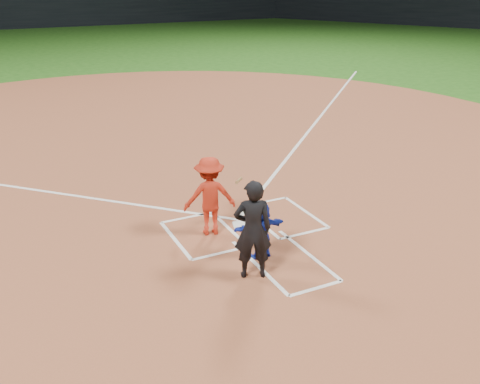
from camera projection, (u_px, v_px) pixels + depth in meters
name	position (u px, v px, depth m)	size (l,w,h in m)	color
ground	(244.00, 226.00, 11.65)	(120.00, 120.00, 0.00)	#1F5114
home_plate_dirt	(158.00, 149.00, 16.62)	(28.00, 28.00, 0.01)	brown
stadium_wall_far	(18.00, 11.00, 50.81)	(80.00, 1.20, 3.20)	black
home_plate	(244.00, 225.00, 11.65)	(0.60, 0.60, 0.02)	silver
catcher	(261.00, 230.00, 10.18)	(1.05, 0.34, 1.13)	#1428AA
umpire	(253.00, 230.00, 9.38)	(0.68, 0.44, 1.86)	black
chalk_markings	(165.00, 155.00, 16.03)	(28.35, 17.32, 0.01)	white
batter_at_plate	(210.00, 196.00, 11.00)	(1.46, 0.95, 1.68)	red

